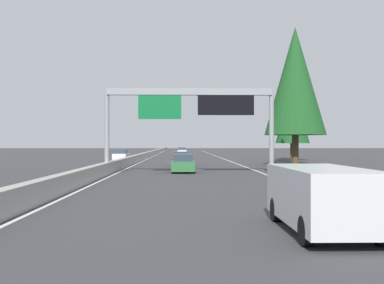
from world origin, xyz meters
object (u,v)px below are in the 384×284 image
object	(u,v)px
sedan_distant_b	(182,159)
conifer_right_near	(295,81)
minivan_near_right	(322,196)
conifer_right_mid	(292,113)
sign_gantry_overhead	(192,106)
oncoming_near	(121,155)
sedan_near_center	(183,164)
sedan_far_left	(182,151)

from	to	relation	value
sedan_distant_b	conifer_right_near	size ratio (longest dim) A/B	0.30
minivan_near_right	sedan_distant_b	distance (m)	35.91
conifer_right_near	conifer_right_mid	xyz separation A→B (m)	(15.39, -3.35, -2.42)
sign_gantry_overhead	oncoming_near	world-z (taller)	sign_gantry_overhead
sign_gantry_overhead	sedan_near_center	world-z (taller)	sign_gantry_overhead
conifer_right_near	sedan_near_center	bearing A→B (deg)	133.77
minivan_near_right	sedan_near_center	distance (m)	25.76
minivan_near_right	sedan_far_left	size ratio (longest dim) A/B	1.14
oncoming_near	conifer_right_near	size ratio (longest dim) A/B	0.30
oncoming_near	sign_gantry_overhead	bearing A→B (deg)	17.21
conifer_right_near	sign_gantry_overhead	bearing A→B (deg)	141.23
sedan_near_center	sign_gantry_overhead	bearing A→B (deg)	-165.49
sedan_distant_b	conifer_right_mid	distance (m)	23.16
sedan_distant_b	minivan_near_right	bearing A→B (deg)	-174.15
minivan_near_right	sedan_distant_b	size ratio (longest dim) A/B	1.14
sedan_near_center	sedan_distant_b	size ratio (longest dim) A/B	1.00
sign_gantry_overhead	sedan_distant_b	distance (m)	13.54
sign_gantry_overhead	sedan_distant_b	bearing A→B (deg)	3.43
sign_gantry_overhead	conifer_right_mid	xyz separation A→B (m)	(29.24, -14.48, 1.30)
sign_gantry_overhead	conifer_right_mid	distance (m)	32.66
sedan_distant_b	conifer_right_mid	xyz separation A→B (m)	(16.47, -15.25, 5.73)
sign_gantry_overhead	conifer_right_mid	bearing A→B (deg)	-26.34
sedan_near_center	sedan_far_left	distance (m)	60.12
sedan_distant_b	conifer_right_near	xyz separation A→B (m)	(1.08, -11.89, 8.16)
sedan_near_center	conifer_right_near	bearing A→B (deg)	-46.23
minivan_near_right	sedan_distant_b	xyz separation A→B (m)	(35.72, 3.66, -0.27)
sign_gantry_overhead	minivan_near_right	world-z (taller)	sign_gantry_overhead
sign_gantry_overhead	conifer_right_near	size ratio (longest dim) A/B	0.87
oncoming_near	minivan_near_right	bearing A→B (deg)	12.89
minivan_near_right	oncoming_near	distance (m)	53.40
conifer_right_near	minivan_near_right	bearing A→B (deg)	167.39
sedan_far_left	conifer_right_mid	xyz separation A→B (m)	(-33.44, -15.14, 5.73)
sedan_far_left	conifer_right_mid	world-z (taller)	conifer_right_mid
sign_gantry_overhead	oncoming_near	bearing A→B (deg)	17.21
oncoming_near	conifer_right_near	bearing A→B (deg)	52.88
minivan_near_right	conifer_right_near	size ratio (longest dim) A/B	0.34
sedan_far_left	conifer_right_near	xyz separation A→B (m)	(-48.82, -11.78, 8.16)
sedan_distant_b	oncoming_near	xyz separation A→B (m)	(16.33, 8.25, 0.00)
sedan_distant_b	conifer_right_mid	bearing A→B (deg)	-42.79
conifer_right_near	sedan_far_left	bearing A→B (deg)	13.57
sedan_near_center	sedan_distant_b	xyz separation A→B (m)	(10.21, 0.10, 0.00)
conifer_right_near	conifer_right_mid	bearing A→B (deg)	-12.29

